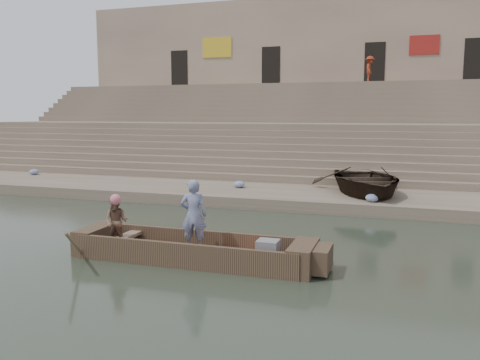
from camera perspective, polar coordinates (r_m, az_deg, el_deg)
The scene contains 14 objects.
ground at distance 12.61m, azimuth -15.78°, elevation -7.89°, with size 120.00×120.00×0.00m, color #2A3528.
lower_landing at distance 19.56m, azimuth -2.67°, elevation -1.48°, with size 32.00×4.00×0.40m, color gray.
mid_landing at distance 26.52m, azimuth 3.07°, elevation 3.56°, with size 32.00×3.00×2.80m, color gray.
upper_landing at distance 33.27m, azimuth 6.24°, elevation 6.45°, with size 32.00×3.00×5.20m, color gray.
ghat_steps at distance 28.13m, azimuth 3.98°, elevation 4.61°, with size 32.00×11.00×5.20m.
building_wall at distance 37.25m, azimuth 7.61°, elevation 11.19°, with size 32.00×5.07×11.20m.
main_rowboat at distance 11.41m, azimuth -5.53°, elevation -8.71°, with size 5.00×1.30×0.22m, color brown.
rowboat_trim at distance 11.27m, azimuth -4.59°, elevation -7.87°, with size 6.04×2.63×1.85m.
standing_man at distance 11.26m, azimuth -5.40°, elevation -4.05°, with size 0.60×0.39×1.64m, color navy.
rowing_man at distance 11.93m, azimuth -14.11°, elevation -4.72°, with size 0.57×0.45×1.18m, color #236A4C.
television at distance 10.76m, azimuth 3.20°, elevation -7.99°, with size 0.46×0.42×0.40m.
beached_rowboat at distance 18.65m, azimuth 14.25°, elevation 0.00°, with size 3.42×4.79×0.99m, color #2D2116.
pedestrian at distance 31.82m, azimuth 14.79°, elevation 12.29°, with size 1.02×0.58×1.58m, color maroon.
cloth_bundles at distance 19.93m, azimuth -5.29°, elevation -0.36°, with size 16.29×2.94×0.26m.
Camera 1 is at (6.86, -10.04, 3.34)m, focal length 36.89 mm.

